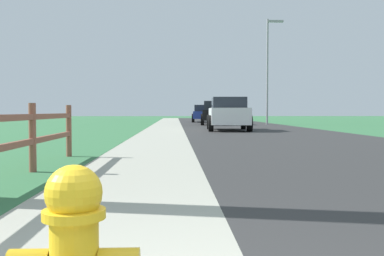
{
  "coord_description": "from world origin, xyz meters",
  "views": [
    {
      "loc": [
        -0.44,
        -1.16,
        0.94
      ],
      "look_at": [
        -0.02,
        9.73,
        0.53
      ],
      "focal_mm": 42.17,
      "sensor_mm": 36.0,
      "label": 1
    }
  ],
  "objects_px": {
    "parked_car_black": "(215,113)",
    "parked_car_blue": "(204,113)",
    "parked_suv_white": "(228,113)",
    "street_lamp": "(269,63)"
  },
  "relations": [
    {
      "from": "parked_car_black",
      "to": "parked_car_blue",
      "type": "relative_size",
      "value": 1.06
    },
    {
      "from": "parked_suv_white",
      "to": "parked_car_blue",
      "type": "distance_m",
      "value": 16.94
    },
    {
      "from": "parked_car_blue",
      "to": "parked_suv_white",
      "type": "bearing_deg",
      "value": -89.69
    },
    {
      "from": "parked_car_black",
      "to": "parked_car_blue",
      "type": "distance_m",
      "value": 7.54
    },
    {
      "from": "parked_suv_white",
      "to": "parked_car_black",
      "type": "xyz_separation_m",
      "value": [
        0.22,
        9.4,
        -0.0
      ]
    },
    {
      "from": "parked_car_black",
      "to": "street_lamp",
      "type": "xyz_separation_m",
      "value": [
        3.76,
        0.15,
        3.48
      ]
    },
    {
      "from": "parked_car_black",
      "to": "street_lamp",
      "type": "bearing_deg",
      "value": 2.35
    },
    {
      "from": "parked_suv_white",
      "to": "parked_car_blue",
      "type": "bearing_deg",
      "value": 90.31
    },
    {
      "from": "parked_car_black",
      "to": "parked_car_blue",
      "type": "xyz_separation_m",
      "value": [
        -0.31,
        7.54,
        -0.07
      ]
    },
    {
      "from": "street_lamp",
      "to": "parked_suv_white",
      "type": "bearing_deg",
      "value": -112.6
    }
  ]
}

